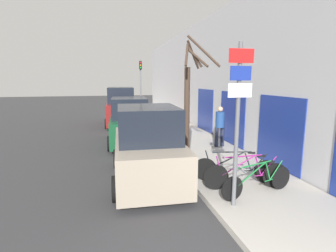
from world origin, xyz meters
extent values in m
plane|color=#333335|center=(0.00, 11.20, 0.00)|extent=(80.00, 80.00, 0.00)
cube|color=#ADA89E|center=(2.60, 14.00, 0.07)|extent=(3.20, 32.00, 0.15)
cube|color=#BCBCC1|center=(4.35, 14.00, 3.25)|extent=(0.20, 32.00, 6.50)
cube|color=navy|center=(4.23, 5.67, 1.34)|extent=(0.03, 2.30, 2.38)
cube|color=navy|center=(4.23, 9.02, 1.34)|extent=(0.03, 2.30, 2.38)
cube|color=navy|center=(4.23, 12.37, 1.34)|extent=(0.03, 2.30, 2.38)
cylinder|color=#595B60|center=(1.51, 3.46, 2.00)|extent=(0.09, 0.09, 3.71)
cube|color=red|center=(1.51, 3.40, 3.56)|extent=(0.57, 0.02, 0.30)
cube|color=navy|center=(1.51, 3.40, 3.20)|extent=(0.49, 0.02, 0.31)
cube|color=white|center=(1.51, 3.40, 2.83)|extent=(0.56, 0.02, 0.30)
cylinder|color=black|center=(1.57, 3.66, 0.46)|extent=(0.62, 0.17, 0.63)
cylinder|color=black|center=(3.17, 4.01, 0.46)|extent=(0.62, 0.17, 0.63)
cylinder|color=#197233|center=(2.17, 3.79, 0.76)|extent=(0.90, 0.23, 0.52)
cylinder|color=#197233|center=(2.25, 3.81, 0.98)|extent=(1.05, 0.26, 0.08)
cylinder|color=#197233|center=(2.69, 3.90, 0.73)|extent=(0.20, 0.08, 0.45)
cylinder|color=#197233|center=(2.89, 3.95, 0.49)|extent=(0.57, 0.15, 0.08)
cylinder|color=#197233|center=(2.97, 3.96, 0.71)|extent=(0.43, 0.12, 0.51)
cylinder|color=#197233|center=(1.65, 3.67, 0.73)|extent=(0.20, 0.07, 0.54)
cube|color=black|center=(2.77, 3.92, 0.97)|extent=(0.21, 0.12, 0.04)
cylinder|color=#99999E|center=(1.73, 3.69, 1.00)|extent=(0.12, 0.43, 0.02)
cylinder|color=black|center=(1.45, 4.37, 0.50)|extent=(0.69, 0.13, 0.69)
cylinder|color=black|center=(3.08, 4.14, 0.50)|extent=(0.69, 0.13, 0.69)
cylinder|color=#8C1E72|center=(2.06, 4.29, 0.82)|extent=(0.92, 0.17, 0.57)
cylinder|color=#8C1E72|center=(2.14, 4.27, 1.06)|extent=(1.07, 0.19, 0.09)
cylinder|color=#8C1E72|center=(2.59, 4.21, 0.79)|extent=(0.20, 0.06, 0.50)
cylinder|color=#8C1E72|center=(2.80, 4.18, 0.52)|extent=(0.58, 0.11, 0.08)
cylinder|color=#8C1E72|center=(2.88, 4.17, 0.76)|extent=(0.43, 0.09, 0.55)
cylinder|color=#8C1E72|center=(1.53, 4.36, 0.79)|extent=(0.20, 0.06, 0.60)
cube|color=black|center=(2.67, 4.20, 1.05)|extent=(0.21, 0.11, 0.04)
cylinder|color=#99999E|center=(1.62, 4.35, 1.08)|extent=(0.09, 0.44, 0.02)
cylinder|color=black|center=(1.42, 5.07, 0.49)|extent=(0.64, 0.26, 0.67)
cylinder|color=black|center=(3.04, 4.48, 0.49)|extent=(0.64, 0.26, 0.67)
cylinder|color=black|center=(2.03, 4.85, 0.80)|extent=(0.92, 0.36, 0.55)
cylinder|color=black|center=(2.11, 4.82, 1.03)|extent=(1.06, 0.41, 0.09)
cylinder|color=black|center=(2.55, 4.66, 0.77)|extent=(0.21, 0.10, 0.48)
cylinder|color=black|center=(2.75, 4.59, 0.51)|extent=(0.58, 0.23, 0.08)
cylinder|color=black|center=(2.84, 4.56, 0.75)|extent=(0.43, 0.18, 0.54)
cylinder|color=black|center=(1.50, 5.04, 0.77)|extent=(0.20, 0.10, 0.58)
cube|color=black|center=(2.63, 4.63, 1.03)|extent=(0.22, 0.14, 0.04)
cylinder|color=#99999E|center=(1.58, 5.01, 1.06)|extent=(0.17, 0.42, 0.02)
cube|color=gray|center=(-0.14, 5.87, 0.75)|extent=(2.09, 4.29, 1.13)
cube|color=black|center=(-0.15, 5.70, 1.80)|extent=(1.81, 2.26, 0.99)
cylinder|color=black|center=(-1.03, 7.21, 0.33)|extent=(0.25, 0.68, 0.67)
cylinder|color=black|center=(0.86, 7.12, 0.33)|extent=(0.25, 0.68, 0.67)
cylinder|color=black|center=(-1.15, 4.61, 0.33)|extent=(0.25, 0.68, 0.67)
cylinder|color=black|center=(0.74, 4.52, 0.33)|extent=(0.25, 0.68, 0.67)
cube|color=#144728|center=(-0.26, 10.78, 0.74)|extent=(2.02, 4.29, 1.12)
cube|color=black|center=(-0.27, 10.61, 1.77)|extent=(1.72, 2.27, 0.93)
cylinder|color=black|center=(-1.07, 12.13, 0.33)|extent=(0.26, 0.68, 0.67)
cylinder|color=black|center=(0.70, 12.03, 0.33)|extent=(0.26, 0.68, 0.67)
cylinder|color=black|center=(-1.22, 9.53, 0.33)|extent=(0.26, 0.68, 0.67)
cylinder|color=black|center=(0.56, 9.43, 0.33)|extent=(0.26, 0.68, 0.67)
cube|color=maroon|center=(-0.32, 16.40, 0.85)|extent=(2.12, 4.80, 1.36)
cube|color=black|center=(-0.33, 16.22, 2.05)|extent=(1.81, 2.54, 1.03)
cylinder|color=black|center=(-1.16, 17.91, 0.32)|extent=(0.26, 0.65, 0.63)
cylinder|color=black|center=(0.69, 17.80, 0.32)|extent=(0.26, 0.65, 0.63)
cylinder|color=black|center=(-1.33, 15.01, 0.32)|extent=(0.26, 0.65, 0.63)
cylinder|color=black|center=(0.51, 14.90, 0.32)|extent=(0.26, 0.65, 0.63)
cylinder|color=#1E2338|center=(3.34, 8.64, 0.58)|extent=(0.16, 0.16, 0.86)
cylinder|color=#1E2338|center=(3.64, 8.69, 0.58)|extent=(0.16, 0.16, 0.86)
cylinder|color=navy|center=(3.49, 8.66, 1.35)|extent=(0.39, 0.39, 0.68)
sphere|color=tan|center=(3.49, 8.66, 1.81)|extent=(0.23, 0.23, 0.23)
cylinder|color=#3D2D23|center=(1.41, 6.88, 1.82)|extent=(0.20, 0.20, 3.33)
cylinder|color=#3D2D23|center=(1.26, 6.50, 3.85)|extent=(0.39, 0.84, 0.80)
cylinder|color=#3D2D23|center=(1.67, 6.61, 3.78)|extent=(0.61, 0.64, 0.66)
cylinder|color=#3D2D23|center=(1.88, 6.61, 3.99)|extent=(1.03, 0.65, 1.08)
cylinder|color=#3D2D23|center=(1.71, 7.18, 3.91)|extent=(0.70, 0.69, 0.92)
cylinder|color=#3D2D23|center=(1.62, 6.75, 3.82)|extent=(0.51, 0.37, 0.73)
cylinder|color=#595B60|center=(1.46, 19.52, 2.40)|extent=(0.10, 0.10, 4.50)
cube|color=black|center=(1.46, 19.42, 4.20)|extent=(0.20, 0.16, 0.64)
sphere|color=red|center=(1.46, 19.33, 4.40)|extent=(0.11, 0.11, 0.11)
sphere|color=orange|center=(1.46, 19.33, 4.20)|extent=(0.11, 0.11, 0.11)
sphere|color=green|center=(1.46, 19.33, 4.00)|extent=(0.11, 0.11, 0.11)
camera|label=1|loc=(-1.32, -1.79, 3.06)|focal=28.00mm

